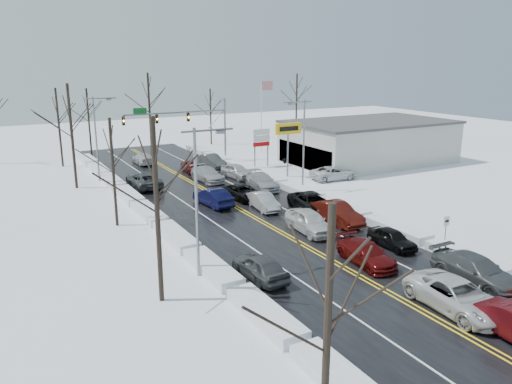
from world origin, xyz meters
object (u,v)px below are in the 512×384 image
tires_plus_sign (288,132)px  oncoming_car_0 (213,206)px  dealership_building (369,141)px  flagpole (262,111)px  traffic_signal_mast (188,120)px

tires_plus_sign → oncoming_car_0: (-12.07, -6.61, -4.99)m
tires_plus_sign → dealership_building: 13.82m
flagpole → oncoming_car_0: (-16.74, -20.61, -5.93)m
flagpole → oncoming_car_0: bearing=-129.1°
oncoming_car_0 → traffic_signal_mast: bearing=-111.0°
traffic_signal_mast → flagpole: flagpole is taller
flagpole → traffic_signal_mast: bearing=-170.3°
traffic_signal_mast → oncoming_car_0: traffic_signal_mast is taller
traffic_signal_mast → dealership_building: (20.53, -9.99, -2.82)m
tires_plus_sign → traffic_signal_mast: bearing=120.5°
tires_plus_sign → oncoming_car_0: size_ratio=1.24×
traffic_signal_mast → dealership_building: 23.01m
traffic_signal_mast → tires_plus_sign: traffic_signal_mast is taller
traffic_signal_mast → oncoming_car_0: bearing=-105.1°
flagpole → dealership_building: (8.80, -12.00, -3.27)m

